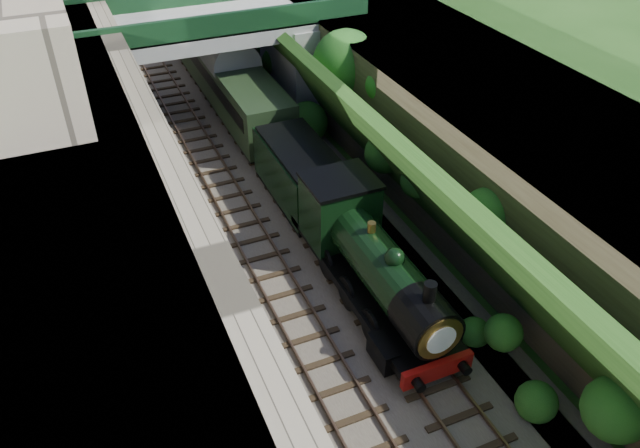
% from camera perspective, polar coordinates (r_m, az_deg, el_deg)
% --- Properties ---
extents(ground, '(160.00, 160.00, 0.00)m').
position_cam_1_polar(ground, '(21.75, 8.90, -17.29)').
color(ground, '#1E4714').
rests_on(ground, ground).
extents(trackbed, '(10.00, 90.00, 0.20)m').
position_cam_1_polar(trackbed, '(35.90, -7.61, 7.04)').
color(trackbed, '#473F38').
rests_on(trackbed, ground).
extents(retaining_wall, '(1.00, 90.00, 7.00)m').
position_cam_1_polar(retaining_wall, '(33.55, -17.20, 10.08)').
color(retaining_wall, '#756B56').
rests_on(retaining_wall, ground).
extents(street_plateau_left, '(6.00, 90.00, 7.00)m').
position_cam_1_polar(street_plateau_left, '(33.47, -23.10, 8.69)').
color(street_plateau_left, '#262628').
rests_on(street_plateau_left, ground).
extents(street_plateau_right, '(8.00, 90.00, 6.25)m').
position_cam_1_polar(street_plateau_right, '(37.91, 6.24, 13.83)').
color(street_plateau_right, '#262628').
rests_on(street_plateau_right, ground).
extents(embankment_slope, '(4.68, 90.00, 6.36)m').
position_cam_1_polar(embankment_slope, '(34.17, 1.39, 10.76)').
color(embankment_slope, '#1E4714').
rests_on(embankment_slope, ground).
extents(track_left, '(2.50, 90.00, 0.20)m').
position_cam_1_polar(track_left, '(35.44, -10.73, 6.57)').
color(track_left, black).
rests_on(track_left, trackbed).
extents(track_right, '(2.50, 90.00, 0.20)m').
position_cam_1_polar(track_right, '(36.12, -5.80, 7.63)').
color(track_right, black).
rests_on(track_right, trackbed).
extents(road_bridge, '(16.00, 6.40, 7.25)m').
position_cam_1_polar(road_bridge, '(38.00, -8.53, 15.25)').
color(road_bridge, gray).
rests_on(road_bridge, ground).
extents(building_near, '(4.00, 8.00, 4.00)m').
position_cam_1_polar(building_near, '(25.89, -26.10, 13.76)').
color(building_near, gray).
rests_on(building_near, street_plateau_left).
extents(tree, '(3.60, 3.80, 6.60)m').
position_cam_1_polar(tree, '(34.34, 2.42, 14.35)').
color(tree, black).
rests_on(tree, ground).
extents(locomotive, '(3.10, 10.22, 3.83)m').
position_cam_1_polar(locomotive, '(24.26, 4.73, -3.55)').
color(locomotive, black).
rests_on(locomotive, trackbed).
extents(tender, '(2.70, 6.00, 3.05)m').
position_cam_1_polar(tender, '(29.86, -1.78, 4.31)').
color(tender, black).
rests_on(tender, trackbed).
extents(coach_front, '(2.90, 18.00, 3.70)m').
position_cam_1_polar(coach_front, '(40.42, -8.66, 13.43)').
color(coach_front, black).
rests_on(coach_front, trackbed).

